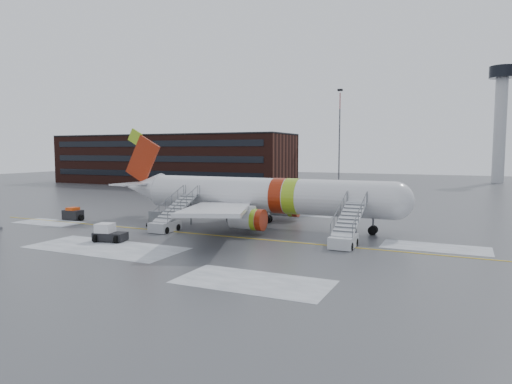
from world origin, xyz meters
The scene contains 10 objects.
ground centered at (0.00, 0.00, 0.00)m, with size 260.00×260.00×0.00m, color #494C4F.
airliner centered at (0.97, 6.02, 3.42)m, with size 35.03×32.97×11.18m.
airstair_fwd centered at (12.71, -0.52, 1.06)m, with size 2.05×7.70×3.48m.
airstair_aft centered at (-6.09, -0.52, 1.06)m, with size 2.05×7.70×3.48m.
pushback_tug centered at (-7.79, -7.68, 0.74)m, with size 3.17×2.63×1.66m.
uld_container centered at (-8.72, 1.12, 0.82)m, with size 2.29×1.77×1.75m.
baggage_tractor centered at (-21.02, 0.68, 0.65)m, with size 2.97×1.41×1.54m.
terminal_building centered at (-45.00, 54.98, 6.20)m, with size 62.00×16.11×12.30m.
control_tower centered at (30.00, 95.00, 18.75)m, with size 6.40×6.40×30.00m.
light_mast_far_n centered at (-8.00, 78.00, 13.84)m, with size 1.20×1.20×24.25m.
Camera 1 is at (22.06, -39.92, 8.41)m, focal length 32.00 mm.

